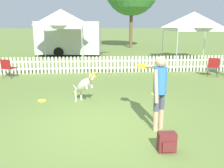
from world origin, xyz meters
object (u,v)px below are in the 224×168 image
(backpack_on_grass, at_px, (167,142))
(equipment_trailer, at_px, (69,38))
(canopy_tent_main, at_px, (61,19))
(handler_person, at_px, (158,84))
(frisbee_near_dog, at_px, (155,94))
(folding_chair_center, at_px, (8,67))
(canopy_tent_secondary, at_px, (194,21))
(frisbee_near_handler, at_px, (42,100))
(leaping_dog, at_px, (85,84))
(folding_chair_blue_left, at_px, (213,65))

(backpack_on_grass, bearing_deg, equipment_trailer, 101.48)
(canopy_tent_main, bearing_deg, handler_person, -73.30)
(frisbee_near_dog, distance_m, equipment_trailer, 11.36)
(folding_chair_center, height_order, canopy_tent_main, canopy_tent_main)
(folding_chair_center, xyz_separation_m, canopy_tent_secondary, (9.77, 4.27, 1.92))
(handler_person, height_order, frisbee_near_dog, handler_person)
(handler_person, relative_size, frisbee_near_handler, 6.28)
(backpack_on_grass, xyz_separation_m, folding_chair_center, (-4.91, 6.73, 0.31))
(leaping_dog, height_order, canopy_tent_secondary, canopy_tent_secondary)
(handler_person, xyz_separation_m, frisbee_near_dog, (0.66, 2.75, -1.01))
(leaping_dog, relative_size, frisbee_near_dog, 3.83)
(frisbee_near_dog, bearing_deg, folding_chair_blue_left, 38.40)
(frisbee_near_dog, relative_size, canopy_tent_secondary, 0.09)
(frisbee_near_dog, distance_m, backpack_on_grass, 3.85)
(frisbee_near_dog, distance_m, folding_chair_center, 6.39)
(backpack_on_grass, distance_m, equipment_trailer, 14.79)
(folding_chair_blue_left, xyz_separation_m, canopy_tent_secondary, (0.87, 4.66, 1.91))
(frisbee_near_dog, distance_m, canopy_tent_main, 9.29)
(canopy_tent_main, bearing_deg, folding_chair_blue_left, -37.43)
(canopy_tent_main, height_order, canopy_tent_secondary, canopy_tent_main)
(leaping_dog, relative_size, canopy_tent_secondary, 0.33)
(frisbee_near_handler, distance_m, backpack_on_grass, 4.39)
(frisbee_near_dog, relative_size, backpack_on_grass, 0.71)
(leaping_dog, xyz_separation_m, frisbee_near_dog, (2.29, 0.76, -0.56))
(canopy_tent_main, bearing_deg, canopy_tent_secondary, -5.77)
(leaping_dog, xyz_separation_m, canopy_tent_main, (-1.60, 8.81, 1.99))
(folding_chair_center, distance_m, canopy_tent_secondary, 10.83)
(backpack_on_grass, relative_size, canopy_tent_secondary, 0.12)
(leaping_dog, relative_size, canopy_tent_main, 0.32)
(frisbee_near_handler, relative_size, folding_chair_blue_left, 0.31)
(handler_person, distance_m, folding_chair_blue_left, 6.62)
(folding_chair_center, xyz_separation_m, equipment_trailer, (1.97, 7.72, 0.79))
(frisbee_near_handler, bearing_deg, handler_person, -37.84)
(handler_person, xyz_separation_m, folding_chair_center, (-4.99, 5.71, -0.53))
(handler_person, distance_m, canopy_tent_secondary, 11.15)
(frisbee_near_handler, relative_size, frisbee_near_dog, 1.00)
(frisbee_near_handler, bearing_deg, canopy_tent_secondary, 44.83)
(handler_person, xyz_separation_m, leaping_dog, (-1.63, 1.98, -0.45))
(leaping_dog, height_order, frisbee_near_dog, leaping_dog)
(frisbee_near_handler, distance_m, frisbee_near_dog, 3.64)
(leaping_dog, bearing_deg, folding_chair_blue_left, 171.85)
(handler_person, height_order, frisbee_near_handler, handler_person)
(folding_chair_center, bearing_deg, frisbee_near_handler, 141.31)
(backpack_on_grass, xyz_separation_m, folding_chair_blue_left, (3.99, 6.35, 0.32))
(leaping_dog, relative_size, equipment_trailer, 0.18)
(backpack_on_grass, relative_size, canopy_tent_main, 0.12)
(handler_person, bearing_deg, backpack_on_grass, -133.66)
(handler_person, bearing_deg, canopy_tent_main, 67.47)
(backpack_on_grass, xyz_separation_m, canopy_tent_secondary, (4.86, 11.01, 2.23))
(canopy_tent_main, bearing_deg, equipment_trailer, 85.24)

